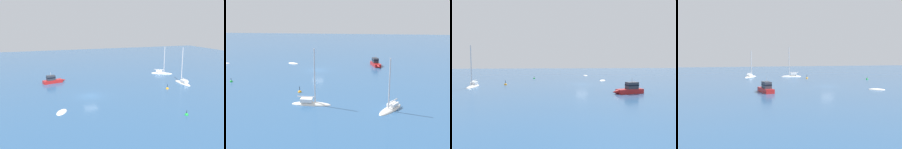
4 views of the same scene
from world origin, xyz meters
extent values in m
plane|color=#2D5684|center=(0.00, 0.00, 0.00)|extent=(162.58, 162.58, 0.00)
cube|color=#B21E1E|center=(13.13, 5.82, 0.37)|extent=(2.56, 4.70, 0.74)
cone|color=#B21E1E|center=(13.81, 3.16, 0.37)|extent=(0.99, 1.27, 0.74)
cube|color=#2D333D|center=(13.03, 6.21, 1.30)|extent=(1.62, 2.12, 1.13)
cube|color=black|center=(13.03, 6.21, 1.36)|extent=(1.67, 2.17, 0.24)
cylinder|color=silver|center=(13.03, 6.21, 2.20)|extent=(0.08, 0.08, 0.66)
ellipsoid|color=silver|center=(-7.20, 6.61, 0.00)|extent=(3.30, 2.64, 0.48)
ellipsoid|color=silver|center=(14.28, -23.90, 0.00)|extent=(4.37, 5.70, 0.78)
cube|color=white|center=(14.65, -23.32, 0.62)|extent=(1.83, 2.04, 0.45)
cylinder|color=silver|center=(13.98, -24.39, 3.91)|extent=(0.19, 0.19, 7.04)
cylinder|color=silver|center=(14.67, -23.29, 1.09)|extent=(1.51, 2.28, 0.15)
ellipsoid|color=silver|center=(2.85, -22.84, 0.00)|extent=(5.89, 1.65, 0.83)
cube|color=white|center=(2.14, -22.83, 0.68)|extent=(1.78, 1.09, 0.53)
cylinder|color=silver|center=(3.43, -22.86, 4.39)|extent=(0.19, 0.19, 7.94)
cylinder|color=silver|center=(2.11, -22.82, 1.20)|extent=(2.64, 0.22, 0.15)
sphere|color=orange|center=(-0.22, -16.93, 0.00)|extent=(0.63, 0.63, 0.63)
cylinder|color=black|center=(-0.22, -16.93, 0.65)|extent=(0.08, 0.08, 0.68)
sphere|color=green|center=(-14.72, -11.59, 0.00)|extent=(0.58, 0.58, 0.58)
cylinder|color=black|center=(-14.72, -11.59, 0.51)|extent=(0.08, 0.08, 0.44)
camera|label=1|loc=(-46.00, 11.51, 14.33)|focal=40.57mm
camera|label=2|loc=(10.60, -62.68, 14.42)|focal=46.45mm
camera|label=3|loc=(46.67, -7.66, 5.64)|focal=33.84mm
camera|label=4|loc=(17.88, 50.95, 6.71)|focal=42.63mm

